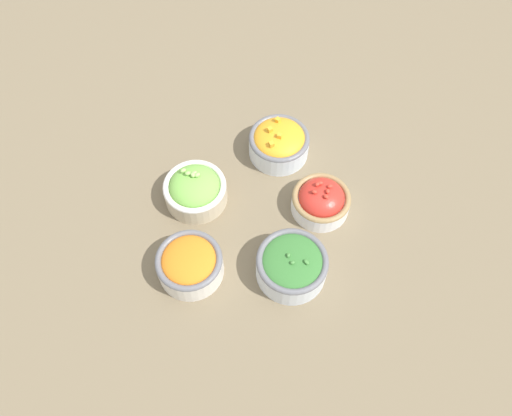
{
  "coord_description": "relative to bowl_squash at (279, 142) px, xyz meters",
  "views": [
    {
      "loc": [
        -0.44,
        -0.23,
        0.87
      ],
      "look_at": [
        0.0,
        0.0,
        0.03
      ],
      "focal_mm": 35.0,
      "sensor_mm": 36.0,
      "label": 1
    }
  ],
  "objects": [
    {
      "name": "bowl_broccoli",
      "position": [
        -0.24,
        -0.14,
        -0.0
      ],
      "size": [
        0.13,
        0.13,
        0.07
      ],
      "color": "silver",
      "rests_on": "ground_plane"
    },
    {
      "name": "bowl_carrots",
      "position": [
        -0.32,
        0.02,
        -0.0
      ],
      "size": [
        0.12,
        0.12,
        0.06
      ],
      "color": "silver",
      "rests_on": "ground_plane"
    },
    {
      "name": "bowl_lettuce",
      "position": [
        -0.18,
        0.1,
        -0.0
      ],
      "size": [
        0.13,
        0.13,
        0.08
      ],
      "color": "beige",
      "rests_on": "ground_plane"
    },
    {
      "name": "bowl_squash",
      "position": [
        0.0,
        0.0,
        0.0
      ],
      "size": [
        0.13,
        0.13,
        0.08
      ],
      "color": "silver",
      "rests_on": "ground_plane"
    },
    {
      "name": "ground_plane",
      "position": [
        -0.16,
        -0.03,
        -0.04
      ],
      "size": [
        3.0,
        3.0,
        0.0
      ],
      "primitive_type": "plane",
      "color": "#75664C"
    },
    {
      "name": "bowl_cherry_tomatoes",
      "position": [
        -0.09,
        -0.14,
        -0.01
      ],
      "size": [
        0.12,
        0.12,
        0.07
      ],
      "color": "white",
      "rests_on": "ground_plane"
    }
  ]
}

